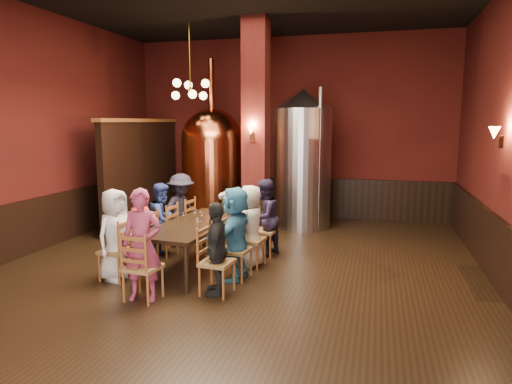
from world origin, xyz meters
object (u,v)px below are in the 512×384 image
(person_0, at_px, (116,235))
(person_1, at_px, (141,229))
(dining_table, at_px, (196,226))
(steel_vessel, at_px, (303,159))
(copper_kettle, at_px, (212,164))
(person_2, at_px, (163,220))
(rose_vase, at_px, (224,199))

(person_0, xyz_separation_m, person_1, (0.06, 0.67, -0.07))
(dining_table, height_order, steel_vessel, steel_vessel)
(dining_table, height_order, person_0, person_0)
(dining_table, distance_m, person_1, 0.91)
(copper_kettle, bearing_deg, steel_vessel, 1.52)
(person_0, bearing_deg, person_2, 8.27)
(rose_vase, bearing_deg, person_2, -150.49)
(person_1, height_order, person_2, person_2)
(steel_vessel, bearing_deg, person_0, -116.80)
(dining_table, bearing_deg, copper_kettle, 111.13)
(steel_vessel, bearing_deg, dining_table, -109.97)
(person_2, bearing_deg, copper_kettle, 0.44)
(dining_table, height_order, copper_kettle, copper_kettle)
(person_1, relative_size, steel_vessel, 0.41)
(rose_vase, bearing_deg, copper_kettle, 114.95)
(person_0, distance_m, copper_kettle, 4.30)
(rose_vase, bearing_deg, person_1, -130.74)
(person_0, relative_size, steel_vessel, 0.45)
(person_0, xyz_separation_m, rose_vase, (1.11, 1.88, 0.29))
(copper_kettle, bearing_deg, rose_vase, -65.05)
(person_1, distance_m, person_2, 0.66)
(person_0, xyz_separation_m, steel_vessel, (2.17, 4.30, 0.86))
(person_0, relative_size, person_1, 1.10)
(copper_kettle, distance_m, rose_vase, 2.64)
(person_1, distance_m, steel_vessel, 4.30)
(person_0, bearing_deg, steel_vessel, -13.06)
(steel_vessel, bearing_deg, rose_vase, -113.73)
(dining_table, relative_size, person_1, 1.94)
(person_2, bearing_deg, dining_table, -118.57)
(person_2, distance_m, steel_vessel, 3.72)
(person_1, bearing_deg, person_2, 19.61)
(person_1, height_order, rose_vase, person_1)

